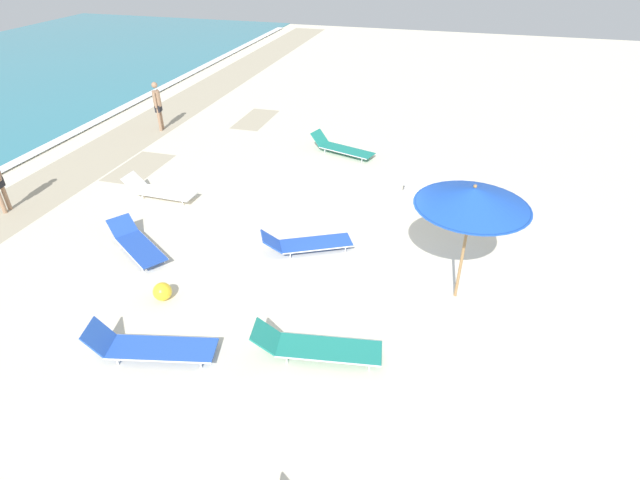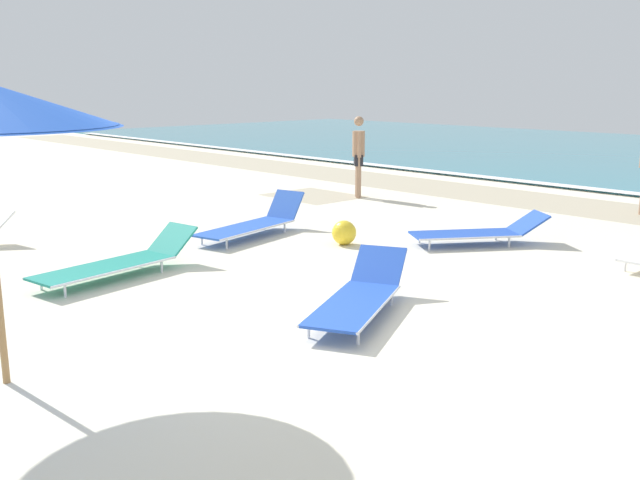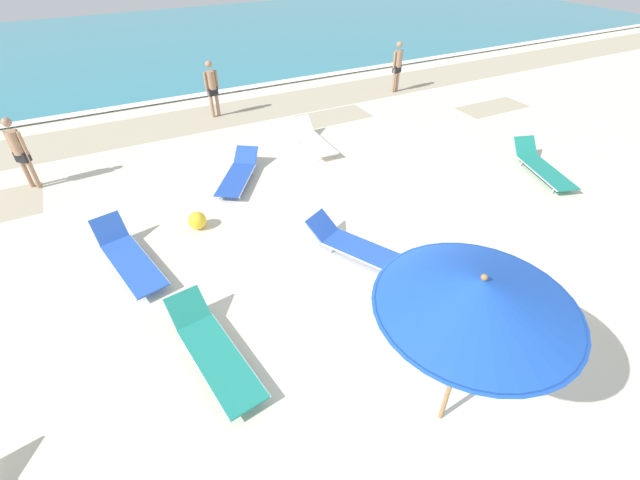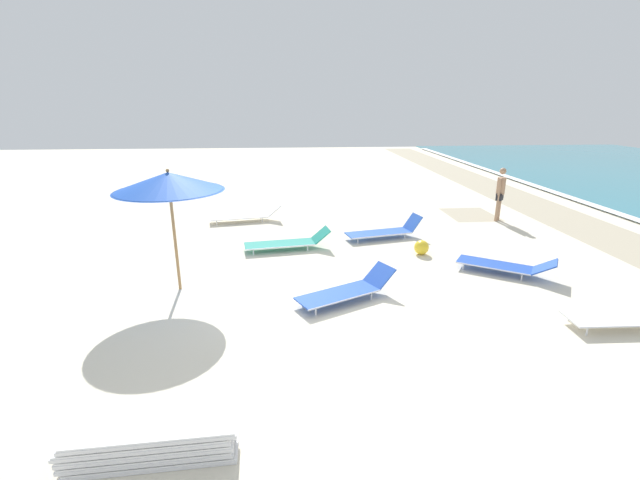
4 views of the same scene
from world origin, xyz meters
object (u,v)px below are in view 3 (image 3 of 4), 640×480
beachgoer_wading_adult (19,149)px  sun_lounger_under_umbrella (238,174)px  sun_lounger_mid_beach_pair_a (356,245)px  beachgoer_strolling_adult (397,64)px  sun_lounger_beside_umbrella (213,350)px  sun_lounger_near_water_left (313,139)px  sun_lounger_mid_beach_pair_b (542,166)px  beach_umbrella (479,294)px  lounger_stack (610,269)px  sun_lounger_near_water_right (128,257)px  beach_ball (197,221)px  beachgoer_shoreline_child (212,86)px

beachgoer_wading_adult → sun_lounger_under_umbrella: bearing=16.2°
sun_lounger_mid_beach_pair_a → beachgoer_strolling_adult: size_ratio=1.22×
sun_lounger_beside_umbrella → sun_lounger_near_water_left: 7.54m
sun_lounger_under_umbrella → sun_lounger_mid_beach_pair_b: size_ratio=0.90×
beach_umbrella → sun_lounger_beside_umbrella: bearing=136.2°
sun_lounger_mid_beach_pair_b → sun_lounger_beside_umbrella: bearing=-150.9°
beachgoer_wading_adult → lounger_stack: bearing=-2.2°
lounger_stack → sun_lounger_mid_beach_pair_b: 3.97m
sun_lounger_beside_umbrella → sun_lounger_near_water_right: 2.95m
sun_lounger_under_umbrella → sun_lounger_mid_beach_pair_a: size_ratio=0.97×
sun_lounger_near_water_left → sun_lounger_mid_beach_pair_b: (4.45, -4.17, -0.00)m
beach_umbrella → sun_lounger_under_umbrella: beach_umbrella is taller
beach_umbrella → sun_lounger_beside_umbrella: (-2.41, 2.31, -2.09)m
sun_lounger_near_water_left → sun_lounger_near_water_right: sun_lounger_near_water_right is taller
beachgoer_wading_adult → sun_lounger_mid_beach_pair_b: bearing=15.8°
sun_lounger_under_umbrella → sun_lounger_near_water_right: 3.62m
beach_umbrella → sun_lounger_mid_beach_pair_b: (6.70, 4.06, -2.08)m
beach_umbrella → sun_lounger_near_water_left: (2.26, 8.23, -2.08)m
beachgoer_strolling_adult → sun_lounger_beside_umbrella: bearing=30.3°
sun_lounger_beside_umbrella → sun_lounger_near_water_left: (4.66, 5.92, 0.01)m
sun_lounger_under_umbrella → beachgoer_wading_adult: 5.02m
beachgoer_wading_adult → sun_lounger_beside_umbrella: bearing=-30.6°
sun_lounger_mid_beach_pair_b → beachgoer_strolling_adult: 7.07m
lounger_stack → sun_lounger_under_umbrella: bearing=123.3°
beachgoer_wading_adult → beach_ball: size_ratio=4.63×
sun_lounger_under_umbrella → beachgoer_wading_adult: size_ratio=1.18×
beach_umbrella → sun_lounger_under_umbrella: size_ratio=1.23×
beach_umbrella → beachgoer_shoreline_child: beach_umbrella is taller
sun_lounger_mid_beach_pair_a → beach_ball: (-2.52, 2.31, -0.02)m
sun_lounger_near_water_left → sun_lounger_near_water_right: bearing=-148.7°
sun_lounger_beside_umbrella → sun_lounger_near_water_right: bearing=97.2°
lounger_stack → sun_lounger_near_water_left: (-2.28, 7.49, 0.01)m
lounger_stack → sun_lounger_under_umbrella: sun_lounger_under_umbrella is taller
beachgoer_wading_adult → beach_umbrella: bearing=-22.3°
lounger_stack → sun_lounger_mid_beach_pair_a: bearing=140.9°
beach_umbrella → beachgoer_wading_adult: 10.59m
beach_umbrella → beach_ball: size_ratio=6.72×
sun_lounger_under_umbrella → sun_lounger_beside_umbrella: (-2.10, -4.99, 0.00)m
sun_lounger_mid_beach_pair_b → beach_ball: sun_lounger_mid_beach_pair_b is taller
sun_lounger_under_umbrella → sun_lounger_mid_beach_pair_b: 7.72m
sun_lounger_beside_umbrella → sun_lounger_near_water_right: sun_lounger_near_water_right is taller
sun_lounger_near_water_left → beach_umbrella: bearing=-103.5°
sun_lounger_beside_umbrella → beach_ball: (0.67, 3.47, -0.02)m
beach_umbrella → lounger_stack: beach_umbrella is taller
beach_umbrella → sun_lounger_near_water_right: beach_umbrella is taller
sun_lounger_beside_umbrella → sun_lounger_mid_beach_pair_b: size_ratio=1.02×
lounger_stack → beachgoer_strolling_adult: bearing=72.8°
sun_lounger_near_water_right → beachgoer_strolling_adult: bearing=17.1°
sun_lounger_near_water_left → beach_ball: 4.69m
sun_lounger_under_umbrella → sun_lounger_near_water_right: size_ratio=0.90×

